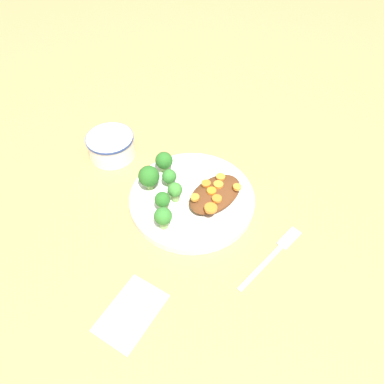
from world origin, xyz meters
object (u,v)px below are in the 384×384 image
Objects in this scene: plate at (192,198)px; dip_bowl at (111,145)px; napkin at (131,313)px; fork at (276,252)px.

dip_bowl is at bearing -83.81° from plate.
napkin is (0.27, 0.10, -0.01)m from plate.
plate is 0.22m from fork.
dip_bowl is 0.81× the size of napkin.
fork is at bearing 96.14° from plate.
dip_bowl is 0.43m from napkin.
fork is at bearing 96.17° from dip_bowl.
dip_bowl is 0.60× the size of fork.
dip_bowl is at bearing 96.12° from fork.
fork and napkin have the same top height.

